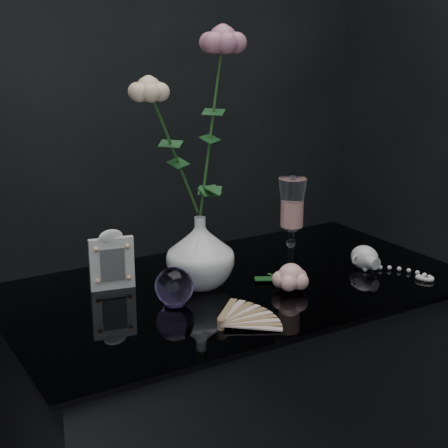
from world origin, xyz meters
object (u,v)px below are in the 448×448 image
wine_glass (292,224)px  pearl_jar (365,256)px  picture_frame (112,259)px  vase (200,252)px  paperweight (174,286)px  loose_rose (291,277)px

wine_glass → pearl_jar: wine_glass is taller
picture_frame → vase: bearing=-13.8°
paperweight → pearl_jar: (0.50, -0.04, -0.01)m
paperweight → loose_rose: size_ratio=0.46×
vase → wine_glass: size_ratio=0.72×
wine_glass → pearl_jar: bearing=-32.1°
paperweight → loose_rose: paperweight is taller
paperweight → pearl_jar: bearing=-4.2°
paperweight → pearl_jar: paperweight is taller
paperweight → vase: bearing=34.2°
picture_frame → loose_rose: picture_frame is taller
picture_frame → loose_rose: bearing=-20.6°
wine_glass → loose_rose: wine_glass is taller
vase → wine_glass: 0.25m
vase → wine_glass: (0.25, -0.01, 0.03)m
wine_glass → paperweight: wine_glass is taller
vase → paperweight: bearing=-145.8°
vase → wine_glass: wine_glass is taller
wine_glass → picture_frame: wine_glass is taller
wine_glass → pearl_jar: size_ratio=1.05×
wine_glass → loose_rose: (-0.09, -0.12, -0.08)m
vase → pearl_jar: bearing=-14.8°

